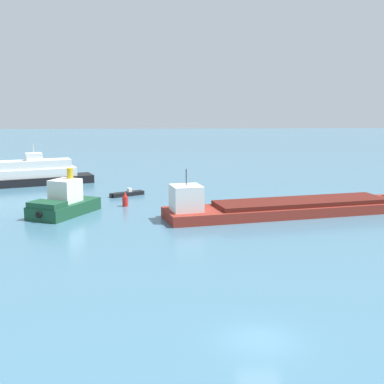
{
  "coord_description": "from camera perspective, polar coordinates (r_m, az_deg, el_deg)",
  "views": [
    {
      "loc": [
        -5.1,
        -28.41,
        13.55
      ],
      "look_at": [
        -1.96,
        41.02,
        1.2
      ],
      "focal_mm": 50.83,
      "sensor_mm": 36.0,
      "label": 1
    }
  ],
  "objects": [
    {
      "name": "fishing_skiff",
      "position": [
        75.03,
        -6.82,
        -0.18
      ],
      "size": [
        4.64,
        3.59,
        1.02
      ],
      "color": "black",
      "rests_on": "ground"
    },
    {
      "name": "ground_plane",
      "position": [
        31.89,
        7.11,
        -15.15
      ],
      "size": [
        400.0,
        400.0,
        0.0
      ],
      "primitive_type": "plane",
      "color": "teal"
    },
    {
      "name": "cargo_barge",
      "position": [
        63.41,
        9.51,
        -1.55
      ],
      "size": [
        29.61,
        12.28,
        5.74
      ],
      "color": "maroon",
      "rests_on": "ground"
    },
    {
      "name": "tugboat",
      "position": [
        64.24,
        -13.33,
        -1.14
      ],
      "size": [
        7.7,
        9.77,
        5.24
      ],
      "color": "#19472D",
      "rests_on": "ground"
    },
    {
      "name": "channel_buoy_red",
      "position": [
        67.85,
        -7.03,
        -0.82
      ],
      "size": [
        0.7,
        0.7,
        1.9
      ],
      "color": "red",
      "rests_on": "ground"
    },
    {
      "name": "white_riverboat",
      "position": [
        86.75,
        -18.05,
        1.7
      ],
      "size": [
        23.28,
        12.24,
        6.32
      ],
      "color": "black",
      "rests_on": "ground"
    }
  ]
}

